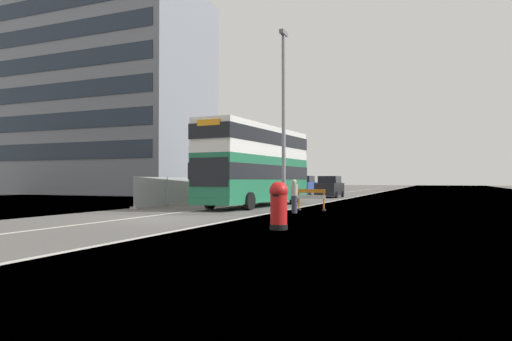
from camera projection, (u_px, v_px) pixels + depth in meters
ground at (176, 221)px, 19.19m from camera, size 140.00×280.00×0.10m
double_decker_bus at (257, 164)px, 28.90m from camera, size 3.35×11.76×5.04m
lamppost_foreground at (284, 128)px, 21.43m from camera, size 0.29×0.70×8.78m
red_pillar_postbox at (279, 203)px, 15.25m from camera, size 0.64×0.64×1.62m
roadworks_barrier at (311, 197)px, 24.84m from camera, size 1.55×0.53×1.17m
construction_site_fence at (194, 191)px, 32.52m from camera, size 0.44×13.80×1.91m
car_oncoming_near at (330, 187)px, 43.78m from camera, size 2.09×4.60×2.06m
car_receding_mid at (305, 186)px, 52.23m from camera, size 1.94×4.25×2.17m
bare_tree_far_verge_near at (258, 175)px, 64.90m from camera, size 2.92×3.23×4.95m
pedestrian_at_kerb at (294, 196)px, 22.80m from camera, size 0.34×0.34×1.70m
backdrop_office_block at (103, 99)px, 56.48m from camera, size 25.49×13.05×23.65m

